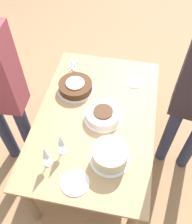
{
  "coord_description": "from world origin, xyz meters",
  "views": [
    {
      "loc": [
        1.22,
        0.24,
        2.37
      ],
      "look_at": [
        0.0,
        0.0,
        0.79
      ],
      "focal_mm": 40.0,
      "sensor_mm": 36.0,
      "label": 1
    }
  ],
  "objects_px": {
    "cake_back_decorated": "(110,155)",
    "wine_glass_near": "(61,141)",
    "wine_glass_far": "(45,153)",
    "cake_center_white": "(103,115)",
    "cake_front_chocolate": "(75,86)"
  },
  "relations": [
    {
      "from": "cake_center_white",
      "to": "wine_glass_near",
      "type": "height_order",
      "value": "wine_glass_near"
    },
    {
      "from": "wine_glass_far",
      "to": "cake_front_chocolate",
      "type": "bearing_deg",
      "value": 178.82
    },
    {
      "from": "cake_front_chocolate",
      "to": "cake_back_decorated",
      "type": "distance_m",
      "value": 0.75
    },
    {
      "from": "cake_front_chocolate",
      "to": "wine_glass_far",
      "type": "distance_m",
      "value": 0.75
    },
    {
      "from": "cake_back_decorated",
      "to": "wine_glass_far",
      "type": "xyz_separation_m",
      "value": [
        0.12,
        -0.42,
        0.08
      ]
    },
    {
      "from": "cake_back_decorated",
      "to": "wine_glass_far",
      "type": "distance_m",
      "value": 0.45
    },
    {
      "from": "cake_back_decorated",
      "to": "wine_glass_near",
      "type": "distance_m",
      "value": 0.36
    },
    {
      "from": "cake_back_decorated",
      "to": "wine_glass_near",
      "type": "height_order",
      "value": "wine_glass_near"
    },
    {
      "from": "cake_center_white",
      "to": "wine_glass_near",
      "type": "xyz_separation_m",
      "value": [
        0.37,
        -0.24,
        0.11
      ]
    },
    {
      "from": "cake_center_white",
      "to": "cake_back_decorated",
      "type": "relative_size",
      "value": 1.09
    },
    {
      "from": "wine_glass_near",
      "to": "cake_center_white",
      "type": "bearing_deg",
      "value": 147.22
    },
    {
      "from": "wine_glass_far",
      "to": "cake_center_white",
      "type": "bearing_deg",
      "value": 147.19
    },
    {
      "from": "cake_center_white",
      "to": "cake_back_decorated",
      "type": "xyz_separation_m",
      "value": [
        0.36,
        0.11,
        0.03
      ]
    },
    {
      "from": "cake_center_white",
      "to": "cake_front_chocolate",
      "type": "bearing_deg",
      "value": -131.69
    },
    {
      "from": "cake_front_chocolate",
      "to": "wine_glass_near",
      "type": "xyz_separation_m",
      "value": [
        0.63,
        0.06,
        0.1
      ]
    }
  ]
}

